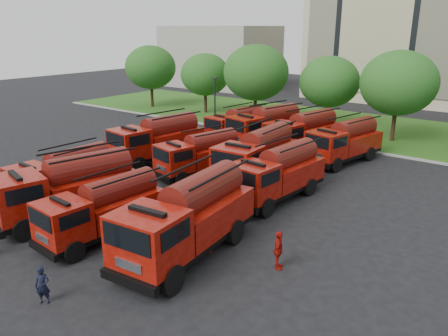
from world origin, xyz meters
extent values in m
plane|color=black|center=(0.00, 0.00, 0.00)|extent=(140.00, 140.00, 0.00)
cube|color=#285115|center=(0.00, 26.00, 0.06)|extent=(70.00, 16.00, 0.12)
cube|color=gray|center=(0.00, 17.90, 0.07)|extent=(70.00, 0.30, 0.14)
cube|color=#C1AD8F|center=(2.00, 48.00, 12.50)|extent=(30.00, 14.00, 25.00)
cube|color=black|center=(2.00, 40.90, 12.50)|extent=(28.00, 0.15, 22.00)
cube|color=gray|center=(-30.00, 44.00, 5.00)|extent=(18.00, 12.00, 10.00)
cylinder|color=#382314|center=(-24.00, 22.00, 1.31)|extent=(0.36, 0.36, 2.62)
ellipsoid|color=#154A16|center=(-24.00, 22.00, 5.03)|extent=(6.30, 6.30, 5.36)
cylinder|color=#382314|center=(-16.00, 23.00, 1.19)|extent=(0.36, 0.36, 2.38)
ellipsoid|color=#154A16|center=(-16.00, 23.00, 4.56)|extent=(5.71, 5.71, 4.86)
cylinder|color=#382314|center=(-8.00, 21.50, 1.40)|extent=(0.36, 0.36, 2.80)
ellipsoid|color=#154A16|center=(-8.00, 21.50, 5.36)|extent=(6.72, 6.72, 5.71)
cylinder|color=#382314|center=(-1.00, 24.00, 1.22)|extent=(0.36, 0.36, 2.45)
ellipsoid|color=#154A16|center=(-1.00, 24.00, 4.69)|extent=(5.88, 5.88, 5.00)
cylinder|color=#382314|center=(6.00, 22.50, 1.36)|extent=(0.36, 0.36, 2.73)
ellipsoid|color=#154A16|center=(6.00, 22.50, 5.23)|extent=(6.55, 6.55, 5.57)
cylinder|color=black|center=(-10.00, 17.20, 2.50)|extent=(0.14, 0.14, 5.00)
cube|color=black|center=(-10.00, 17.20, 5.05)|extent=(0.60, 0.25, 0.12)
cube|color=black|center=(-5.42, -3.05, 0.59)|extent=(2.22, 6.37, 0.27)
cube|color=black|center=(-5.50, -6.25, 0.54)|extent=(2.26, 0.28, 0.32)
cube|color=maroon|center=(-5.47, -5.22, 1.60)|extent=(2.26, 2.04, 1.76)
cube|color=black|center=(-5.49, -6.23, 2.01)|extent=(1.90, 0.09, 0.77)
cube|color=maroon|center=(-5.40, -2.06, 1.31)|extent=(2.30, 4.20, 1.17)
cylinder|color=#52110C|center=(-5.40, -2.06, 2.27)|extent=(1.44, 3.82, 1.35)
cylinder|color=black|center=(-6.51, -5.37, 0.50)|extent=(0.34, 1.00, 0.99)
cylinder|color=black|center=(-4.44, -5.42, 0.50)|extent=(0.34, 1.00, 0.99)
cylinder|color=black|center=(-6.43, -1.40, 0.50)|extent=(0.34, 1.00, 0.99)
cylinder|color=black|center=(-4.35, -1.45, 0.50)|extent=(0.34, 1.00, 0.99)
cube|color=black|center=(-2.66, -4.59, 0.68)|extent=(4.07, 7.69, 0.31)
cube|color=maroon|center=(-3.25, -7.03, 1.86)|extent=(3.04, 2.84, 2.04)
cube|color=maroon|center=(-2.38, -3.47, 1.52)|extent=(3.63, 5.29, 1.36)
cylinder|color=#52110C|center=(-2.38, -3.47, 2.63)|extent=(2.57, 4.64, 1.57)
cylinder|color=black|center=(-4.47, -6.95, 0.58)|extent=(0.63, 1.21, 1.15)
cylinder|color=black|center=(-2.13, -7.52, 0.58)|extent=(0.63, 1.21, 1.15)
cylinder|color=black|center=(-3.38, -2.47, 0.58)|extent=(0.63, 1.21, 1.15)
cylinder|color=black|center=(-1.04, -3.04, 0.58)|extent=(0.63, 1.21, 1.15)
cube|color=black|center=(0.57, -4.91, 0.58)|extent=(2.44, 6.38, 0.27)
cube|color=black|center=(0.38, -8.08, 0.54)|extent=(2.25, 0.36, 0.31)
cube|color=maroon|center=(0.44, -7.06, 1.59)|extent=(2.31, 2.10, 1.75)
cube|color=black|center=(0.38, -8.06, 1.99)|extent=(1.88, 0.16, 0.76)
cube|color=maroon|center=(0.63, -3.93, 1.30)|extent=(2.44, 4.25, 1.16)
cylinder|color=#52110C|center=(0.63, -3.93, 2.25)|extent=(1.57, 3.84, 1.34)
cylinder|color=black|center=(-0.60, -7.17, 0.49)|extent=(0.37, 1.00, 0.98)
cylinder|color=black|center=(1.46, -7.30, 0.49)|extent=(0.37, 1.00, 0.98)
cylinder|color=black|center=(-0.35, -3.24, 0.49)|extent=(0.37, 1.00, 0.98)
cylinder|color=black|center=(1.70, -3.37, 0.49)|extent=(0.37, 1.00, 0.98)
cube|color=black|center=(4.99, -3.75, 0.71)|extent=(3.27, 7.86, 0.33)
cube|color=black|center=(5.38, -7.60, 0.65)|extent=(2.74, 0.55, 0.38)
cube|color=maroon|center=(5.25, -6.36, 1.94)|extent=(2.90, 2.66, 2.13)
cube|color=black|center=(5.38, -7.57, 2.43)|extent=(2.29, 0.29, 0.93)
cube|color=maroon|center=(4.87, -2.55, 1.58)|extent=(3.17, 5.27, 1.42)
cylinder|color=#52110C|center=(4.87, -2.55, 2.74)|extent=(2.09, 4.73, 1.64)
cylinder|color=black|center=(4.03, -6.70, 0.60)|extent=(0.50, 1.23, 1.20)
cylinder|color=black|center=(6.52, -6.45, 0.60)|extent=(0.50, 1.23, 1.20)
cylinder|color=black|center=(3.54, -1.92, 0.60)|extent=(0.50, 1.23, 1.20)
cylinder|color=black|center=(6.04, -1.67, 0.60)|extent=(0.50, 1.23, 1.20)
cube|color=black|center=(-6.43, 5.71, 0.68)|extent=(3.40, 7.61, 0.31)
cube|color=black|center=(-6.94, 2.02, 0.63)|extent=(2.63, 0.62, 0.37)
cube|color=maroon|center=(-6.78, 3.21, 1.86)|extent=(2.86, 2.64, 2.05)
cube|color=black|center=(-6.94, 2.05, 2.33)|extent=(2.19, 0.35, 0.89)
cube|color=maroon|center=(-6.27, 6.85, 1.52)|extent=(3.21, 5.13, 1.36)
cylinder|color=#52110C|center=(-6.27, 6.85, 2.64)|extent=(2.16, 4.58, 1.57)
cylinder|color=black|center=(-8.00, 3.17, 0.58)|extent=(0.52, 1.19, 1.15)
cylinder|color=black|center=(-5.61, 2.84, 0.58)|extent=(0.52, 1.19, 1.15)
cylinder|color=black|center=(-7.37, 7.75, 0.58)|extent=(0.52, 1.19, 1.15)
cylinder|color=black|center=(-4.98, 7.41, 0.58)|extent=(0.52, 1.19, 1.15)
cube|color=black|center=(-1.84, 5.19, 0.58)|extent=(3.44, 6.60, 0.27)
cube|color=black|center=(-2.56, 2.08, 0.54)|extent=(2.24, 0.73, 0.31)
cube|color=maroon|center=(-2.33, 3.09, 1.60)|extent=(2.59, 2.42, 1.75)
cube|color=black|center=(-2.56, 2.11, 2.00)|extent=(1.85, 0.47, 0.76)
cube|color=maroon|center=(-1.62, 6.15, 1.30)|extent=(3.08, 4.53, 1.17)
cylinder|color=#52110C|center=(-1.62, 6.15, 2.26)|extent=(2.17, 3.98, 1.35)
cylinder|color=black|center=(-3.38, 3.15, 0.49)|extent=(0.53, 1.03, 0.99)
cylinder|color=black|center=(-1.36, 2.68, 0.49)|extent=(0.53, 1.03, 0.99)
cylinder|color=black|center=(-2.48, 7.00, 0.49)|extent=(0.53, 1.03, 0.99)
cylinder|color=black|center=(-0.47, 6.53, 0.49)|extent=(0.53, 1.03, 0.99)
cube|color=black|center=(2.08, 6.45, 0.70)|extent=(2.93, 7.63, 0.32)
cube|color=black|center=(2.32, 2.66, 0.64)|extent=(2.69, 0.43, 0.37)
cube|color=maroon|center=(2.24, 3.89, 1.90)|extent=(2.76, 2.51, 2.09)
cube|color=black|center=(2.31, 2.70, 2.38)|extent=(2.24, 0.19, 0.91)
cube|color=maroon|center=(2.00, 7.63, 1.55)|extent=(2.92, 5.07, 1.39)
cylinder|color=#52110C|center=(2.00, 7.63, 2.69)|extent=(1.88, 4.58, 1.60)
cylinder|color=black|center=(1.03, 3.60, 0.59)|extent=(0.45, 1.20, 1.18)
cylinder|color=black|center=(3.48, 3.76, 0.59)|extent=(0.45, 1.20, 1.18)
cylinder|color=black|center=(0.73, 8.30, 0.59)|extent=(0.45, 1.20, 1.18)
cylinder|color=black|center=(3.19, 8.45, 0.59)|extent=(0.45, 1.20, 1.18)
cube|color=black|center=(4.74, 4.48, 0.64)|extent=(2.89, 7.05, 0.29)
cube|color=black|center=(4.42, 1.01, 0.59)|extent=(2.47, 0.47, 0.34)
cube|color=maroon|center=(4.52, 2.13, 1.74)|extent=(2.60, 2.37, 1.91)
cube|color=black|center=(4.42, 1.04, 2.18)|extent=(2.06, 0.24, 0.83)
cube|color=maroon|center=(4.84, 5.55, 1.42)|extent=(2.82, 4.72, 1.28)
cylinder|color=#52110C|center=(4.84, 5.55, 2.47)|extent=(1.85, 4.24, 1.47)
cylinder|color=black|center=(3.38, 2.04, 0.54)|extent=(0.44, 1.11, 1.08)
cylinder|color=black|center=(5.63, 1.83, 0.54)|extent=(0.44, 1.11, 1.08)
cylinder|color=black|center=(3.78, 6.34, 0.54)|extent=(0.44, 1.11, 1.08)
cylinder|color=black|center=(6.03, 6.13, 0.54)|extent=(0.44, 1.11, 1.08)
cube|color=black|center=(-5.28, 14.50, 0.59)|extent=(2.75, 6.55, 0.27)
cube|color=black|center=(-5.62, 11.29, 0.55)|extent=(2.29, 0.47, 0.32)
cube|color=maroon|center=(-5.51, 12.33, 1.62)|extent=(2.43, 2.22, 1.77)
cube|color=black|center=(-5.62, 11.31, 2.02)|extent=(1.90, 0.25, 0.77)
cube|color=maroon|center=(-5.18, 15.49, 1.32)|extent=(2.66, 4.40, 1.18)
cylinder|color=#52110C|center=(-5.18, 15.49, 2.29)|extent=(1.76, 3.94, 1.36)
cylinder|color=black|center=(-6.57, 12.25, 0.50)|extent=(0.42, 1.03, 1.00)
cylinder|color=black|center=(-4.49, 12.03, 0.50)|extent=(0.42, 1.03, 1.00)
cylinder|color=black|center=(-6.15, 16.24, 0.50)|extent=(0.42, 1.03, 1.00)
cylinder|color=black|center=(-4.07, 16.02, 0.50)|extent=(0.42, 1.03, 1.00)
cube|color=black|center=(-2.27, 14.52, 0.68)|extent=(3.92, 7.64, 0.31)
cube|color=black|center=(-3.07, 10.91, 0.62)|extent=(2.60, 0.82, 0.36)
cube|color=maroon|center=(-2.81, 12.08, 1.85)|extent=(2.99, 2.79, 2.03)
cube|color=black|center=(-3.06, 10.94, 2.32)|extent=(2.15, 0.53, 0.89)
cube|color=maroon|center=(-2.02, 15.64, 1.51)|extent=(3.53, 5.23, 1.35)
cylinder|color=#52110C|center=(-2.02, 15.64, 2.62)|extent=(2.47, 4.61, 1.56)
cylinder|color=black|center=(-4.03, 12.13, 0.57)|extent=(0.60, 1.20, 1.15)
cylinder|color=black|center=(-1.69, 11.61, 0.57)|extent=(0.60, 1.20, 1.15)
cylinder|color=black|center=(-3.03, 16.61, 0.57)|extent=(0.60, 1.20, 1.15)
cylinder|color=black|center=(-0.69, 16.09, 0.57)|extent=(0.60, 1.20, 1.15)
cube|color=black|center=(1.31, 14.40, 0.67)|extent=(3.76, 7.49, 0.31)
cube|color=black|center=(0.57, 10.85, 0.61)|extent=(2.56, 0.77, 0.36)
cube|color=maroon|center=(0.81, 12.00, 1.82)|extent=(2.91, 2.71, 2.00)
cube|color=black|center=(0.58, 10.88, 2.28)|extent=(2.12, 0.49, 0.87)
cube|color=maroon|center=(1.53, 15.51, 1.48)|extent=(3.41, 5.12, 1.33)
cylinder|color=#52110C|center=(1.53, 15.51, 2.57)|extent=(2.37, 4.52, 1.54)
cylinder|color=black|center=(-0.39, 12.04, 0.56)|extent=(0.58, 1.18, 1.13)
cylinder|color=black|center=(1.92, 11.56, 0.56)|extent=(0.58, 1.18, 1.13)
cylinder|color=black|center=(0.53, 16.45, 0.56)|extent=(0.58, 1.18, 1.13)
cylinder|color=black|center=(2.83, 15.97, 0.56)|extent=(0.58, 1.18, 1.13)
cube|color=black|center=(4.94, 14.05, 0.63)|extent=(3.64, 7.15, 0.29)
cube|color=black|center=(4.21, 10.66, 0.59)|extent=(2.44, 0.75, 0.34)
cube|color=maroon|center=(4.44, 11.76, 1.73)|extent=(2.79, 2.60, 1.90)
cube|color=black|center=(4.21, 10.69, 2.17)|extent=(2.01, 0.48, 0.83)
cube|color=maroon|center=(5.17, 15.10, 1.42)|extent=(3.29, 4.89, 1.27)
cylinder|color=#52110C|center=(5.17, 15.10, 2.45)|extent=(2.30, 4.32, 1.46)
cylinder|color=black|center=(3.31, 11.81, 0.54)|extent=(0.56, 1.12, 1.07)
cylinder|color=black|center=(5.50, 11.33, 0.54)|extent=(0.56, 1.12, 1.07)
cylinder|color=black|center=(4.21, 16.00, 0.54)|extent=(0.56, 1.12, 1.07)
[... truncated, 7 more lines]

